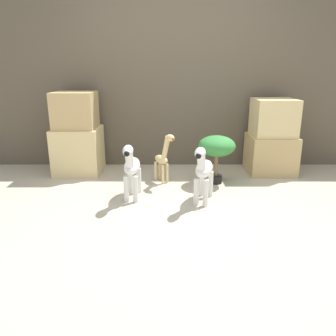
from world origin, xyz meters
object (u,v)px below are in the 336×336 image
at_px(giraffe_figurine, 164,157).
at_px(zebra_right, 204,170).
at_px(zebra_left, 132,167).
at_px(potted_palm_front, 217,148).

bearing_deg(giraffe_figurine, zebra_right, -55.97).
distance_m(zebra_left, potted_palm_front, 1.10).
bearing_deg(zebra_left, potted_palm_front, 27.83).
distance_m(zebra_right, potted_palm_front, 0.65).
distance_m(giraffe_figurine, potted_palm_front, 0.65).
bearing_deg(zebra_right, potted_palm_front, 70.08).
bearing_deg(zebra_right, giraffe_figurine, 124.03).
distance_m(zebra_left, giraffe_figurine, 0.62).
xyz_separation_m(zebra_left, potted_palm_front, (0.97, 0.51, 0.09)).
relative_size(zebra_right, zebra_left, 1.00).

